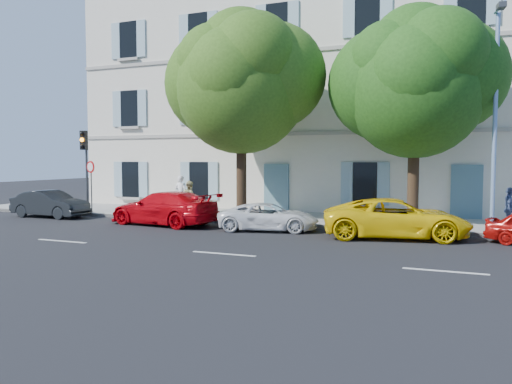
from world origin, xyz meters
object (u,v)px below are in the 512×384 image
at_px(pedestrian_a, 181,194).
at_px(pedestrian_b, 190,198).
at_px(tree_right, 415,90).
at_px(traffic_light, 85,153).
at_px(street_lamp, 496,108).
at_px(car_dark_sedan, 50,204).
at_px(car_white_coupe, 269,217).
at_px(car_red_coupe, 164,208).
at_px(car_yellow_supercar, 396,218).
at_px(road_sign, 91,175).
at_px(pedestrian_c, 509,208).
at_px(tree_left, 241,89).

relative_size(pedestrian_a, pedestrian_b, 1.14).
bearing_deg(pedestrian_a, tree_right, 178.49).
xyz_separation_m(traffic_light, street_lamp, (18.19, -0.05, 1.51)).
distance_m(car_dark_sedan, pedestrian_b, 6.65).
height_order(car_dark_sedan, car_white_coupe, car_dark_sedan).
relative_size(car_red_coupe, tree_right, 0.59).
distance_m(car_red_coupe, traffic_light, 6.40).
height_order(car_yellow_supercar, road_sign, road_sign).
xyz_separation_m(car_white_coupe, pedestrian_c, (8.48, 2.59, 0.40)).
relative_size(car_dark_sedan, pedestrian_a, 2.12).
distance_m(car_red_coupe, street_lamp, 13.22).
distance_m(tree_right, pedestrian_b, 10.89).
bearing_deg(traffic_light, car_red_coupe, -17.93).
relative_size(car_red_coupe, car_yellow_supercar, 0.98).
bearing_deg(pedestrian_a, tree_left, 164.15).
bearing_deg(pedestrian_c, tree_right, 93.79).
xyz_separation_m(road_sign, pedestrian_a, (4.18, 1.44, -0.90)).
xyz_separation_m(traffic_light, road_sign, (0.47, -0.14, -1.08)).
height_order(car_white_coupe, pedestrian_b, pedestrian_b).
bearing_deg(pedestrian_a, road_sign, 19.78).
distance_m(car_red_coupe, pedestrian_c, 13.39).
bearing_deg(pedestrian_a, car_white_coupe, 152.49).
relative_size(car_red_coupe, traffic_light, 1.22).
bearing_deg(pedestrian_b, tree_right, -137.54).
distance_m(car_yellow_supercar, pedestrian_c, 4.57).
bearing_deg(pedestrian_b, road_sign, 51.11).
xyz_separation_m(car_red_coupe, road_sign, (-5.20, 1.69, 1.25)).
bearing_deg(pedestrian_c, car_yellow_supercar, 129.56).
bearing_deg(pedestrian_b, tree_left, -148.44).
bearing_deg(car_red_coupe, pedestrian_b, -166.94).
relative_size(street_lamp, pedestrian_c, 4.96).
bearing_deg(car_red_coupe, pedestrian_c, 109.93).
bearing_deg(tree_left, road_sign, -177.47).
distance_m(car_red_coupe, tree_left, 6.06).
distance_m(street_lamp, pedestrian_c, 3.77).
bearing_deg(car_red_coupe, tree_right, 113.95).
bearing_deg(tree_left, street_lamp, -1.46).
height_order(street_lamp, pedestrian_b, street_lamp).
bearing_deg(car_white_coupe, pedestrian_c, -85.85).
height_order(car_dark_sedan, car_yellow_supercar, car_yellow_supercar).
bearing_deg(road_sign, pedestrian_c, 3.07).
height_order(car_red_coupe, pedestrian_b, pedestrian_b).
xyz_separation_m(car_white_coupe, traffic_light, (-10.31, 1.75, 2.50)).
distance_m(car_dark_sedan, tree_left, 10.60).
bearing_deg(road_sign, tree_left, 2.53).
xyz_separation_m(car_yellow_supercar, tree_right, (0.33, 2.67, 4.74)).
xyz_separation_m(road_sign, street_lamp, (17.72, 0.10, 2.59)).
height_order(pedestrian_a, pedestrian_c, pedestrian_a).
bearing_deg(tree_left, pedestrian_a, 163.37).
relative_size(traffic_light, pedestrian_b, 2.51).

